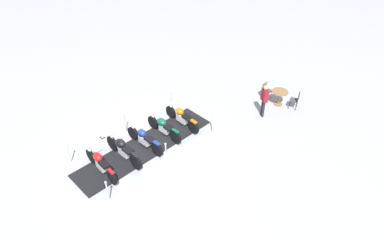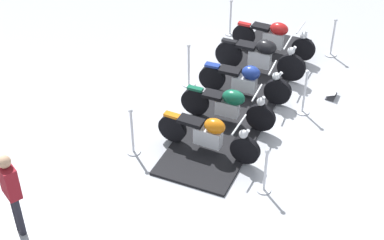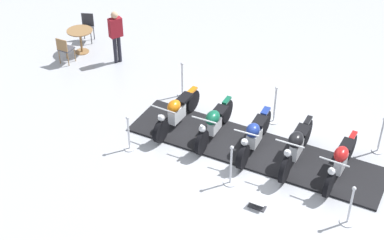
{
  "view_description": "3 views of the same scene",
  "coord_description": "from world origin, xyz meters",
  "px_view_note": "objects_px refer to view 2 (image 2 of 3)",
  "views": [
    {
      "loc": [
        1.39,
        11.5,
        10.21
      ],
      "look_at": [
        -2.15,
        -0.02,
        1.01
      ],
      "focal_mm": 32.49,
      "sensor_mm": 36.0,
      "label": 1
    },
    {
      "loc": [
        -8.0,
        -8.0,
        7.7
      ],
      "look_at": [
        -2.06,
        -0.62,
        0.66
      ],
      "focal_mm": 54.15,
      "sensor_mm": 36.0,
      "label": 2
    },
    {
      "loc": [
        8.67,
        -7.98,
        9.26
      ],
      "look_at": [
        -1.26,
        -1.02,
        0.62
      ],
      "focal_mm": 54.79,
      "sensor_mm": 36.0,
      "label": 3
    }
  ],
  "objects_px": {
    "motorcycle_black": "(262,55)",
    "stanchion_left_rear": "(230,22)",
    "motorcycle_forest": "(229,105)",
    "stanchion_right_rear": "(332,43)",
    "motorcycle_navy": "(246,81)",
    "stanchion_right_mid": "(304,99)",
    "motorcycle_copper": "(209,134)",
    "motorcycle_maroon": "(275,37)",
    "stanchion_left_mid": "(189,71)",
    "stanchion_right_front": "(265,176)",
    "info_placard": "(331,94)",
    "bystander_person": "(11,188)",
    "stanchion_left_front": "(133,137)"
  },
  "relations": [
    {
      "from": "motorcycle_navy",
      "to": "stanchion_right_rear",
      "type": "bearing_deg",
      "value": 61.2
    },
    {
      "from": "motorcycle_forest",
      "to": "stanchion_right_mid",
      "type": "distance_m",
      "value": 1.77
    },
    {
      "from": "info_placard",
      "to": "motorcycle_maroon",
      "type": "bearing_deg",
      "value": -125.82
    },
    {
      "from": "motorcycle_black",
      "to": "info_placard",
      "type": "bearing_deg",
      "value": -7.77
    },
    {
      "from": "motorcycle_black",
      "to": "stanchion_right_mid",
      "type": "bearing_deg",
      "value": -39.59
    },
    {
      "from": "motorcycle_copper",
      "to": "stanchion_left_front",
      "type": "height_order",
      "value": "stanchion_left_front"
    },
    {
      "from": "motorcycle_forest",
      "to": "stanchion_left_mid",
      "type": "height_order",
      "value": "stanchion_left_mid"
    },
    {
      "from": "stanchion_left_mid",
      "to": "motorcycle_black",
      "type": "bearing_deg",
      "value": -25.37
    },
    {
      "from": "info_placard",
      "to": "stanchion_left_rear",
      "type": "bearing_deg",
      "value": -120.41
    },
    {
      "from": "stanchion_right_mid",
      "to": "stanchion_left_rear",
      "type": "bearing_deg",
      "value": 72.56
    },
    {
      "from": "stanchion_left_rear",
      "to": "stanchion_right_rear",
      "type": "bearing_deg",
      "value": -62.61
    },
    {
      "from": "stanchion_left_mid",
      "to": "stanchion_right_front",
      "type": "height_order",
      "value": "stanchion_left_mid"
    },
    {
      "from": "motorcycle_copper",
      "to": "stanchion_right_mid",
      "type": "distance_m",
      "value": 2.61
    },
    {
      "from": "motorcycle_copper",
      "to": "info_placard",
      "type": "height_order",
      "value": "motorcycle_copper"
    },
    {
      "from": "stanchion_right_front",
      "to": "motorcycle_black",
      "type": "bearing_deg",
      "value": 46.74
    },
    {
      "from": "motorcycle_copper",
      "to": "motorcycle_maroon",
      "type": "relative_size",
      "value": 1.0
    },
    {
      "from": "stanchion_right_rear",
      "to": "stanchion_right_front",
      "type": "height_order",
      "value": "stanchion_right_rear"
    },
    {
      "from": "stanchion_right_rear",
      "to": "motorcycle_navy",
      "type": "bearing_deg",
      "value": -178.87
    },
    {
      "from": "motorcycle_copper",
      "to": "stanchion_left_rear",
      "type": "height_order",
      "value": "stanchion_left_rear"
    },
    {
      "from": "motorcycle_forest",
      "to": "stanchion_right_front",
      "type": "height_order",
      "value": "stanchion_right_front"
    },
    {
      "from": "stanchion_left_front",
      "to": "stanchion_left_rear",
      "type": "xyz_separation_m",
      "value": [
        4.99,
        2.59,
        -0.02
      ]
    },
    {
      "from": "motorcycle_forest",
      "to": "motorcycle_maroon",
      "type": "distance_m",
      "value": 3.31
    },
    {
      "from": "motorcycle_navy",
      "to": "stanchion_left_mid",
      "type": "relative_size",
      "value": 1.77
    },
    {
      "from": "stanchion_left_mid",
      "to": "info_placard",
      "type": "distance_m",
      "value": 3.42
    },
    {
      "from": "motorcycle_black",
      "to": "stanchion_right_rear",
      "type": "relative_size",
      "value": 1.99
    },
    {
      "from": "motorcycle_copper",
      "to": "stanchion_left_front",
      "type": "xyz_separation_m",
      "value": [
        -1.2,
        1.0,
        -0.1
      ]
    },
    {
      "from": "stanchion_right_rear",
      "to": "bystander_person",
      "type": "xyz_separation_m",
      "value": [
        -9.07,
        -0.65,
        0.7
      ]
    },
    {
      "from": "motorcycle_black",
      "to": "stanchion_left_rear",
      "type": "relative_size",
      "value": 2.0
    },
    {
      "from": "stanchion_right_mid",
      "to": "info_placard",
      "type": "bearing_deg",
      "value": -0.39
    },
    {
      "from": "motorcycle_forest",
      "to": "motorcycle_black",
      "type": "xyz_separation_m",
      "value": [
        1.96,
        1.02,
        0.04
      ]
    },
    {
      "from": "stanchion_right_rear",
      "to": "stanchion_right_front",
      "type": "bearing_deg",
      "value": -152.61
    },
    {
      "from": "motorcycle_copper",
      "to": "motorcycle_black",
      "type": "xyz_separation_m",
      "value": [
        2.94,
        1.52,
        0.07
      ]
    },
    {
      "from": "motorcycle_forest",
      "to": "stanchion_right_mid",
      "type": "bearing_deg",
      "value": 37.68
    },
    {
      "from": "stanchion_right_mid",
      "to": "stanchion_right_rear",
      "type": "distance_m",
      "value": 2.81
    },
    {
      "from": "motorcycle_copper",
      "to": "motorcycle_black",
      "type": "height_order",
      "value": "motorcycle_black"
    },
    {
      "from": "motorcycle_navy",
      "to": "stanchion_left_mid",
      "type": "distance_m",
      "value": 1.45
    },
    {
      "from": "motorcycle_navy",
      "to": "info_placard",
      "type": "bearing_deg",
      "value": 22.87
    },
    {
      "from": "stanchion_left_mid",
      "to": "bystander_person",
      "type": "bearing_deg",
      "value": -160.54
    },
    {
      "from": "stanchion_right_mid",
      "to": "stanchion_right_rear",
      "type": "height_order",
      "value": "stanchion_right_mid"
    },
    {
      "from": "motorcycle_navy",
      "to": "bystander_person",
      "type": "bearing_deg",
      "value": -114.3
    },
    {
      "from": "motorcycle_maroon",
      "to": "stanchion_right_mid",
      "type": "relative_size",
      "value": 1.88
    },
    {
      "from": "motorcycle_black",
      "to": "stanchion_right_rear",
      "type": "height_order",
      "value": "motorcycle_black"
    },
    {
      "from": "stanchion_left_front",
      "to": "stanchion_right_front",
      "type": "distance_m",
      "value": 2.83
    },
    {
      "from": "motorcycle_forest",
      "to": "motorcycle_maroon",
      "type": "bearing_deg",
      "value": 88.9
    },
    {
      "from": "stanchion_left_mid",
      "to": "stanchion_right_mid",
      "type": "bearing_deg",
      "value": -62.61
    },
    {
      "from": "motorcycle_maroon",
      "to": "motorcycle_forest",
      "type": "bearing_deg",
      "value": -87.7
    },
    {
      "from": "stanchion_left_front",
      "to": "motorcycle_navy",
      "type": "bearing_deg",
      "value": 0.26
    },
    {
      "from": "motorcycle_black",
      "to": "stanchion_left_rear",
      "type": "xyz_separation_m",
      "value": [
        0.85,
        2.07,
        -0.19
      ]
    },
    {
      "from": "motorcycle_forest",
      "to": "stanchion_right_rear",
      "type": "relative_size",
      "value": 1.87
    },
    {
      "from": "stanchion_left_mid",
      "to": "stanchion_left_rear",
      "type": "bearing_deg",
      "value": 27.39
    }
  ]
}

